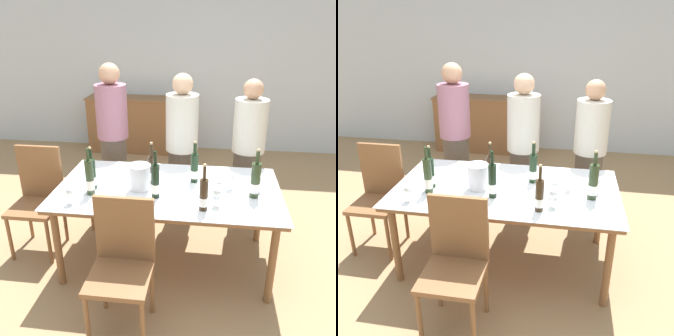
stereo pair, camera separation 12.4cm
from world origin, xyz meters
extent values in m
plane|color=#A37F56|center=(0.00, 0.00, 0.00)|extent=(12.00, 12.00, 0.00)
cube|color=silver|center=(0.00, 3.17, 1.40)|extent=(8.00, 0.10, 2.80)
cube|color=brown|center=(-0.88, 2.88, 0.44)|extent=(1.56, 0.44, 0.88)
cube|color=brown|center=(-0.88, 2.88, 0.89)|extent=(1.60, 0.46, 0.02)
cylinder|color=brown|center=(-0.85, -0.43, 0.35)|extent=(0.06, 0.06, 0.71)
cylinder|color=brown|center=(0.85, -0.43, 0.35)|extent=(0.06, 0.06, 0.71)
cylinder|color=brown|center=(-0.85, 0.43, 0.35)|extent=(0.06, 0.06, 0.71)
cylinder|color=brown|center=(0.85, 0.43, 0.35)|extent=(0.06, 0.06, 0.71)
cube|color=brown|center=(0.00, 0.00, 0.72)|extent=(1.85, 1.01, 0.04)
cube|color=white|center=(0.00, 0.00, 0.74)|extent=(1.88, 1.04, 0.01)
cylinder|color=silver|center=(-0.23, -0.05, 0.86)|extent=(0.17, 0.17, 0.22)
cylinder|color=silver|center=(-0.23, -0.05, 0.96)|extent=(0.19, 0.19, 0.01)
cylinder|color=black|center=(-0.62, -0.10, 0.88)|extent=(0.06, 0.06, 0.26)
cylinder|color=white|center=(-0.62, -0.10, 0.82)|extent=(0.07, 0.07, 0.07)
cylinder|color=black|center=(-0.62, -0.10, 1.06)|extent=(0.03, 0.03, 0.09)
cylinder|color=tan|center=(-0.62, -0.10, 1.11)|extent=(0.02, 0.02, 0.02)
cylinder|color=black|center=(-0.08, -0.19, 0.89)|extent=(0.07, 0.07, 0.28)
cylinder|color=white|center=(-0.08, -0.19, 0.83)|extent=(0.07, 0.07, 0.08)
cylinder|color=black|center=(-0.08, -0.19, 1.08)|extent=(0.03, 0.03, 0.11)
cylinder|color=#332314|center=(-0.15, 0.08, 0.87)|extent=(0.07, 0.07, 0.24)
cylinder|color=white|center=(-0.15, 0.08, 0.82)|extent=(0.07, 0.07, 0.07)
cylinder|color=#332314|center=(-0.15, 0.08, 1.04)|extent=(0.03, 0.03, 0.11)
cylinder|color=tan|center=(-0.15, 0.08, 1.11)|extent=(0.02, 0.02, 0.02)
cylinder|color=#28381E|center=(0.71, -0.08, 0.89)|extent=(0.08, 0.08, 0.29)
cylinder|color=white|center=(0.71, -0.08, 0.83)|extent=(0.08, 0.08, 0.08)
cylinder|color=#28381E|center=(0.71, -0.08, 1.09)|extent=(0.03, 0.03, 0.10)
cylinder|color=tan|center=(0.71, -0.08, 1.15)|extent=(0.02, 0.02, 0.02)
cylinder|color=black|center=(0.21, 0.15, 0.88)|extent=(0.07, 0.07, 0.26)
cylinder|color=white|center=(0.21, 0.15, 0.82)|extent=(0.07, 0.07, 0.07)
cylinder|color=black|center=(0.21, 0.15, 1.05)|extent=(0.03, 0.03, 0.10)
cylinder|color=tan|center=(0.21, 0.15, 1.11)|extent=(0.02, 0.02, 0.02)
cylinder|color=#332314|center=(0.31, -0.34, 0.87)|extent=(0.07, 0.07, 0.25)
cylinder|color=white|center=(0.31, -0.34, 0.82)|extent=(0.07, 0.07, 0.07)
cylinder|color=#332314|center=(0.31, -0.34, 1.05)|extent=(0.02, 0.02, 0.11)
cylinder|color=tan|center=(0.31, -0.34, 1.11)|extent=(0.02, 0.02, 0.02)
cylinder|color=#28381E|center=(-0.61, -0.20, 0.90)|extent=(0.07, 0.07, 0.30)
cylinder|color=silver|center=(-0.61, -0.20, 0.83)|extent=(0.07, 0.07, 0.08)
cylinder|color=#28381E|center=(-0.61, -0.20, 1.09)|extent=(0.02, 0.02, 0.10)
cylinder|color=white|center=(0.53, 0.04, 0.75)|extent=(0.06, 0.06, 0.00)
cylinder|color=white|center=(0.53, 0.04, 0.79)|extent=(0.01, 0.01, 0.08)
sphere|color=white|center=(0.53, 0.04, 0.85)|extent=(0.07, 0.07, 0.07)
cylinder|color=white|center=(-0.71, -0.37, 0.75)|extent=(0.07, 0.07, 0.00)
cylinder|color=white|center=(-0.71, -0.37, 0.79)|extent=(0.01, 0.01, 0.07)
sphere|color=white|center=(-0.71, -0.37, 0.85)|extent=(0.07, 0.07, 0.07)
cylinder|color=white|center=(0.74, 0.03, 0.75)|extent=(0.07, 0.07, 0.00)
cylinder|color=white|center=(0.74, 0.03, 0.79)|extent=(0.01, 0.01, 0.07)
sphere|color=white|center=(0.74, 0.03, 0.85)|extent=(0.08, 0.08, 0.08)
cylinder|color=white|center=(0.41, -0.10, 0.75)|extent=(0.07, 0.07, 0.00)
cylinder|color=white|center=(0.41, -0.10, 0.79)|extent=(0.01, 0.01, 0.08)
sphere|color=white|center=(0.41, -0.10, 0.86)|extent=(0.08, 0.08, 0.08)
cylinder|color=white|center=(0.41, -0.26, 0.75)|extent=(0.07, 0.07, 0.00)
cylinder|color=white|center=(0.41, -0.26, 0.79)|extent=(0.01, 0.01, 0.08)
sphere|color=white|center=(0.41, -0.26, 0.86)|extent=(0.07, 0.07, 0.07)
cylinder|color=brown|center=(-0.41, -1.02, 0.22)|extent=(0.03, 0.03, 0.45)
cylinder|color=brown|center=(-0.04, -1.02, 0.22)|extent=(0.03, 0.03, 0.45)
cylinder|color=brown|center=(-0.41, -0.65, 0.22)|extent=(0.03, 0.03, 0.45)
cylinder|color=brown|center=(-0.04, -0.65, 0.22)|extent=(0.03, 0.03, 0.45)
cube|color=brown|center=(-0.22, -0.84, 0.47)|extent=(0.42, 0.42, 0.04)
cube|color=brown|center=(-0.22, -0.64, 0.73)|extent=(0.42, 0.04, 0.49)
cylinder|color=brown|center=(-1.42, -0.18, 0.22)|extent=(0.03, 0.03, 0.45)
cylinder|color=brown|center=(-1.05, -0.18, 0.22)|extent=(0.03, 0.03, 0.45)
cylinder|color=brown|center=(-1.42, 0.18, 0.22)|extent=(0.03, 0.03, 0.45)
cylinder|color=brown|center=(-1.05, 0.18, 0.22)|extent=(0.03, 0.03, 0.45)
cube|color=brown|center=(-1.24, 0.00, 0.47)|extent=(0.42, 0.42, 0.04)
cube|color=brown|center=(-1.24, 0.19, 0.74)|extent=(0.42, 0.04, 0.52)
cylinder|color=#51473D|center=(-0.71, 0.86, 0.44)|extent=(0.28, 0.28, 0.89)
cylinder|color=#9E667A|center=(-0.71, 0.86, 1.17)|extent=(0.33, 0.33, 0.56)
sphere|color=tan|center=(-0.71, 0.86, 1.56)|extent=(0.22, 0.22, 0.22)
cylinder|color=#51473D|center=(0.04, 0.78, 0.41)|extent=(0.28, 0.28, 0.81)
cylinder|color=beige|center=(0.04, 0.78, 1.10)|extent=(0.33, 0.33, 0.57)
sphere|color=#DBAD89|center=(0.04, 0.78, 1.49)|extent=(0.21, 0.21, 0.21)
cylinder|color=#51473D|center=(0.72, 0.80, 0.41)|extent=(0.28, 0.28, 0.82)
cylinder|color=beige|center=(0.72, 0.80, 1.09)|extent=(0.33, 0.33, 0.53)
sphere|color=tan|center=(0.72, 0.80, 1.45)|extent=(0.20, 0.20, 0.20)
camera|label=1|loc=(0.34, -2.69, 2.08)|focal=38.00mm
camera|label=2|loc=(0.47, -2.67, 2.08)|focal=38.00mm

